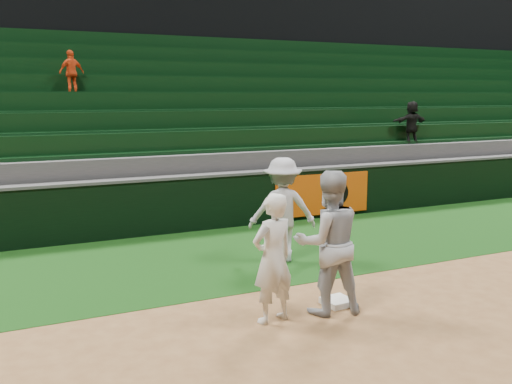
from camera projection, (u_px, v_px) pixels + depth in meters
ground at (328, 304)px, 8.29m from camera, size 70.00×70.00×0.00m
foul_grass at (244, 252)px, 10.96m from camera, size 36.00×4.20×0.01m
upper_deck at (97, 19)px, 22.84m from camera, size 40.00×12.00×12.00m
first_base at (337, 302)px, 8.25m from camera, size 0.42×0.42×0.09m
first_baseman at (273, 258)px, 7.50m from camera, size 0.71×0.54×1.75m
baserunner at (328, 243)px, 7.81m from camera, size 1.10×0.94×2.00m
base_coach at (282, 210)px, 10.27m from camera, size 1.38×1.06×1.89m
field_wall at (205, 201)px, 12.83m from camera, size 36.00×0.45×1.25m
stadium_seating at (158, 142)px, 16.00m from camera, size 36.00×5.95×4.85m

